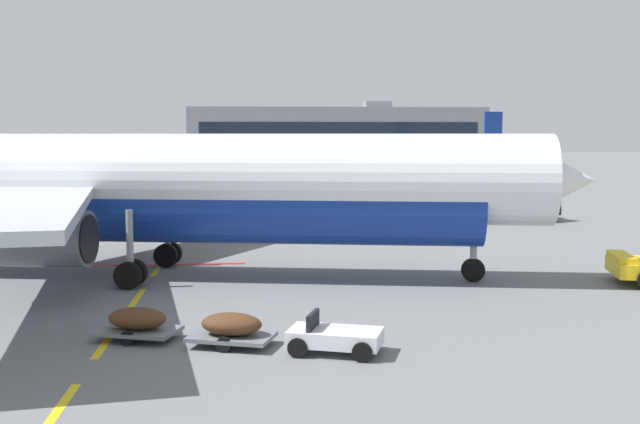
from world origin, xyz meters
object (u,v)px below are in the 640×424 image
object	(u,v)px
airliner_far_center	(437,153)
baggage_train	(233,329)
airliner_foreground	(181,186)
fuel_service_truck	(510,196)

from	to	relation	value
airliner_far_center	baggage_train	world-z (taller)	airliner_far_center
airliner_foreground	airliner_far_center	size ratio (longest dim) A/B	1.25
airliner_far_center	fuel_service_truck	bearing A→B (deg)	-99.06
airliner_foreground	fuel_service_truck	size ratio (longest dim) A/B	4.78
fuel_service_truck	airliner_foreground	bearing A→B (deg)	-135.03
airliner_foreground	fuel_service_truck	xyz separation A→B (m)	(22.07, 22.05, -2.30)
airliner_far_center	fuel_service_truck	xyz separation A→B (m)	(-10.82, -67.87, -1.57)
airliner_far_center	baggage_train	xyz separation A→B (m)	(-30.43, -101.30, -2.69)
airliner_foreground	airliner_far_center	distance (m)	95.75
baggage_train	airliner_foreground	bearing A→B (deg)	102.22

